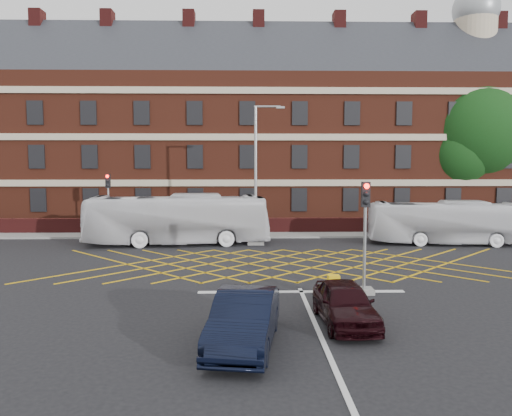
{
  "coord_description": "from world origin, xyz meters",
  "views": [
    {
      "loc": [
        -2.15,
        -22.4,
        4.94
      ],
      "look_at": [
        -1.65,
        1.5,
        2.83
      ],
      "focal_mm": 35.0,
      "sensor_mm": 36.0,
      "label": 1
    }
  ],
  "objects_px": {
    "bus_left": "(178,219)",
    "utility_cabinet": "(334,286)",
    "traffic_light_far": "(109,211)",
    "street_lamp": "(257,198)",
    "direction_signs": "(101,218)",
    "bus_right": "(448,223)",
    "traffic_light_near": "(365,248)",
    "deciduous_tree": "(471,139)",
    "car_navy": "(244,319)",
    "car_maroon": "(345,303)"
  },
  "relations": [
    {
      "from": "bus_left",
      "to": "utility_cabinet",
      "type": "relative_size",
      "value": 13.24
    },
    {
      "from": "traffic_light_far",
      "to": "street_lamp",
      "type": "distance_m",
      "value": 10.66
    },
    {
      "from": "direction_signs",
      "to": "utility_cabinet",
      "type": "xyz_separation_m",
      "value": [
        12.91,
        -15.19,
        -0.96
      ]
    },
    {
      "from": "bus_right",
      "to": "bus_left",
      "type": "bearing_deg",
      "value": 95.61
    },
    {
      "from": "traffic_light_near",
      "to": "deciduous_tree",
      "type": "bearing_deg",
      "value": 57.75
    },
    {
      "from": "bus_left",
      "to": "utility_cabinet",
      "type": "xyz_separation_m",
      "value": [
        7.43,
        -12.46,
        -1.14
      ]
    },
    {
      "from": "car_navy",
      "to": "traffic_light_far",
      "type": "xyz_separation_m",
      "value": [
        -9.29,
        20.8,
        1.02
      ]
    },
    {
      "from": "bus_left",
      "to": "bus_right",
      "type": "bearing_deg",
      "value": -95.06
    },
    {
      "from": "deciduous_tree",
      "to": "direction_signs",
      "type": "bearing_deg",
      "value": -164.97
    },
    {
      "from": "bus_left",
      "to": "direction_signs",
      "type": "distance_m",
      "value": 6.13
    },
    {
      "from": "traffic_light_near",
      "to": "street_lamp",
      "type": "xyz_separation_m",
      "value": [
        -3.84,
        11.87,
        1.11
      ]
    },
    {
      "from": "car_maroon",
      "to": "bus_right",
      "type": "bearing_deg",
      "value": 55.87
    },
    {
      "from": "car_navy",
      "to": "direction_signs",
      "type": "xyz_separation_m",
      "value": [
        -9.61,
        20.07,
        0.64
      ]
    },
    {
      "from": "bus_right",
      "to": "traffic_light_near",
      "type": "distance_m",
      "value": 14.07
    },
    {
      "from": "car_maroon",
      "to": "direction_signs",
      "type": "distance_m",
      "value": 22.26
    },
    {
      "from": "car_maroon",
      "to": "utility_cabinet",
      "type": "relative_size",
      "value": 4.62
    },
    {
      "from": "deciduous_tree",
      "to": "street_lamp",
      "type": "bearing_deg",
      "value": -149.97
    },
    {
      "from": "bus_right",
      "to": "deciduous_tree",
      "type": "distance_m",
      "value": 13.42
    },
    {
      "from": "bus_left",
      "to": "street_lamp",
      "type": "distance_m",
      "value": 5.04
    },
    {
      "from": "bus_left",
      "to": "car_maroon",
      "type": "bearing_deg",
      "value": -159.09
    },
    {
      "from": "bus_left",
      "to": "deciduous_tree",
      "type": "bearing_deg",
      "value": -69.69
    },
    {
      "from": "traffic_light_far",
      "to": "street_lamp",
      "type": "bearing_deg",
      "value": -19.13
    },
    {
      "from": "car_maroon",
      "to": "traffic_light_far",
      "type": "xyz_separation_m",
      "value": [
        -12.39,
        18.99,
        1.1
      ]
    },
    {
      "from": "traffic_light_near",
      "to": "utility_cabinet",
      "type": "bearing_deg",
      "value": -155.68
    },
    {
      "from": "bus_left",
      "to": "street_lamp",
      "type": "xyz_separation_m",
      "value": [
        4.86,
        -0.01,
        1.32
      ]
    },
    {
      "from": "utility_cabinet",
      "to": "car_navy",
      "type": "bearing_deg",
      "value": -124.05
    },
    {
      "from": "car_maroon",
      "to": "utility_cabinet",
      "type": "distance_m",
      "value": 3.08
    },
    {
      "from": "car_navy",
      "to": "street_lamp",
      "type": "bearing_deg",
      "value": 95.66
    },
    {
      "from": "car_maroon",
      "to": "traffic_light_near",
      "type": "xyz_separation_m",
      "value": [
        1.46,
        3.64,
        1.1
      ]
    },
    {
      "from": "traffic_light_far",
      "to": "traffic_light_near",
      "type": "bearing_deg",
      "value": -47.94
    },
    {
      "from": "street_lamp",
      "to": "utility_cabinet",
      "type": "height_order",
      "value": "street_lamp"
    },
    {
      "from": "traffic_light_near",
      "to": "street_lamp",
      "type": "distance_m",
      "value": 12.53
    },
    {
      "from": "car_navy",
      "to": "deciduous_tree",
      "type": "bearing_deg",
      "value": 64.17
    },
    {
      "from": "car_maroon",
      "to": "traffic_light_far",
      "type": "height_order",
      "value": "traffic_light_far"
    },
    {
      "from": "traffic_light_near",
      "to": "traffic_light_far",
      "type": "distance_m",
      "value": 20.68
    },
    {
      "from": "traffic_light_near",
      "to": "direction_signs",
      "type": "relative_size",
      "value": 1.94
    },
    {
      "from": "direction_signs",
      "to": "utility_cabinet",
      "type": "height_order",
      "value": "direction_signs"
    },
    {
      "from": "bus_right",
      "to": "car_maroon",
      "type": "distance_m",
      "value": 17.92
    },
    {
      "from": "bus_right",
      "to": "traffic_light_near",
      "type": "bearing_deg",
      "value": 152.18
    },
    {
      "from": "bus_left",
      "to": "direction_signs",
      "type": "height_order",
      "value": "bus_left"
    },
    {
      "from": "car_maroon",
      "to": "traffic_light_near",
      "type": "height_order",
      "value": "traffic_light_near"
    },
    {
      "from": "utility_cabinet",
      "to": "street_lamp",
      "type": "bearing_deg",
      "value": 101.65
    },
    {
      "from": "deciduous_tree",
      "to": "direction_signs",
      "type": "height_order",
      "value": "deciduous_tree"
    },
    {
      "from": "car_navy",
      "to": "utility_cabinet",
      "type": "distance_m",
      "value": 5.89
    },
    {
      "from": "street_lamp",
      "to": "utility_cabinet",
      "type": "xyz_separation_m",
      "value": [
        2.57,
        -12.45,
        -2.45
      ]
    },
    {
      "from": "traffic_light_near",
      "to": "utility_cabinet",
      "type": "xyz_separation_m",
      "value": [
        -1.27,
        -0.57,
        -1.34
      ]
    },
    {
      "from": "bus_right",
      "to": "traffic_light_far",
      "type": "bearing_deg",
      "value": 86.83
    },
    {
      "from": "direction_signs",
      "to": "traffic_light_far",
      "type": "bearing_deg",
      "value": 65.88
    },
    {
      "from": "bus_left",
      "to": "traffic_light_far",
      "type": "height_order",
      "value": "traffic_light_far"
    },
    {
      "from": "car_navy",
      "to": "street_lamp",
      "type": "relative_size",
      "value": 0.53
    }
  ]
}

